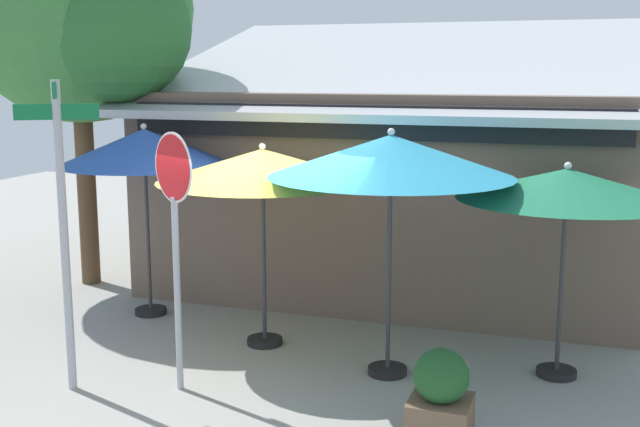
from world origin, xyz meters
name	(u,v)px	position (x,y,z in m)	size (l,w,h in m)	color
ground_plane	(274,371)	(0.00, 0.00, -0.05)	(28.00, 28.00, 0.10)	#9E9B93
cafe_building	(407,179)	(0.49, 4.56, 1.62)	(7.70, 5.79, 4.26)	#705B4C
street_sign_post	(62,207)	(-1.81, -1.26, 1.98)	(0.69, 0.74, 3.27)	#A8AAB2
stop_sign	(175,215)	(-0.72, -0.90, 1.90)	(0.63, 0.39, 2.75)	#A8AAB2
patio_umbrella_royal_blue_left	(144,148)	(-2.40, 1.31, 2.33)	(2.33, 2.33, 2.66)	black
patio_umbrella_mustard_center	(263,166)	(-0.41, 0.69, 2.23)	(2.56, 2.56, 2.51)	black
patio_umbrella_teal_right	(391,157)	(1.28, 0.23, 2.45)	(2.67, 2.67, 2.76)	black
patio_umbrella_forest_green_far_right	(567,186)	(3.08, 0.79, 2.14)	(2.36, 2.36, 2.40)	black
shade_tree	(84,12)	(-3.99, 2.38, 4.22)	(3.78, 3.50, 6.05)	brown
sidewalk_planter	(441,397)	(2.13, -1.18, 0.42)	(0.56, 0.56, 0.88)	brown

